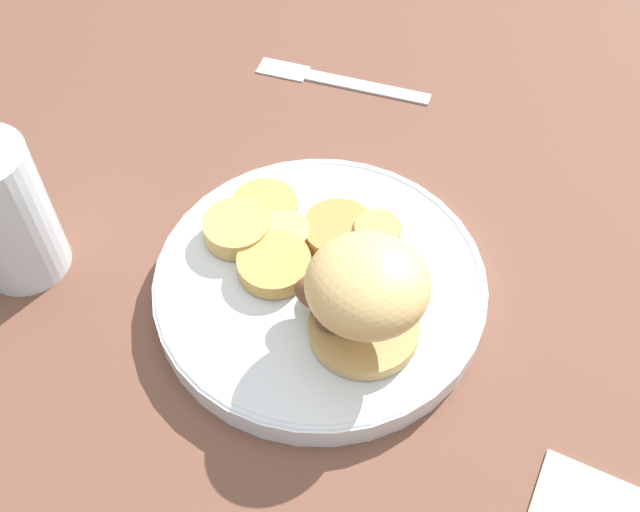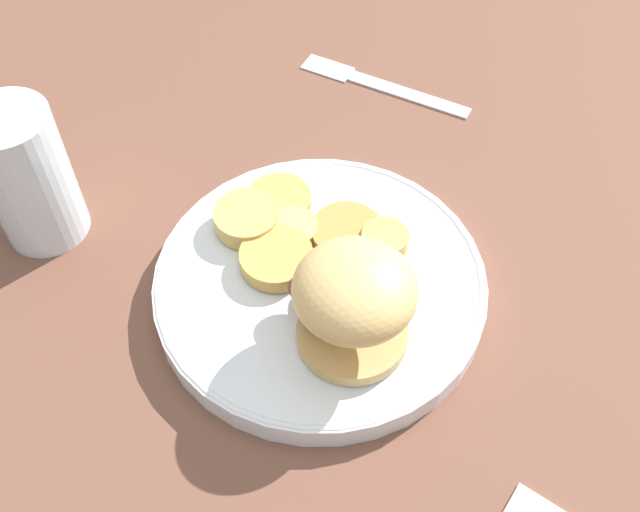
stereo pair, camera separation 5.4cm
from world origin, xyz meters
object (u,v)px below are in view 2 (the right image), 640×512
fork (382,85)px  drinking_glass (27,177)px  dinner_plate (320,284)px  sandwich (350,298)px

fork → drinking_glass: (-0.09, 0.32, 0.06)m
fork → drinking_glass: bearing=104.8°
drinking_glass → dinner_plate: bearing=-124.2°
sandwich → drinking_glass: (0.18, 0.20, -0.01)m
dinner_plate → fork: 0.25m
dinner_plate → fork: bearing=-31.0°
sandwich → fork: (0.27, -0.13, -0.07)m
sandwich → drinking_glass: drinking_glass is taller
dinner_plate → drinking_glass: size_ratio=2.10×
sandwich → drinking_glass: 0.27m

